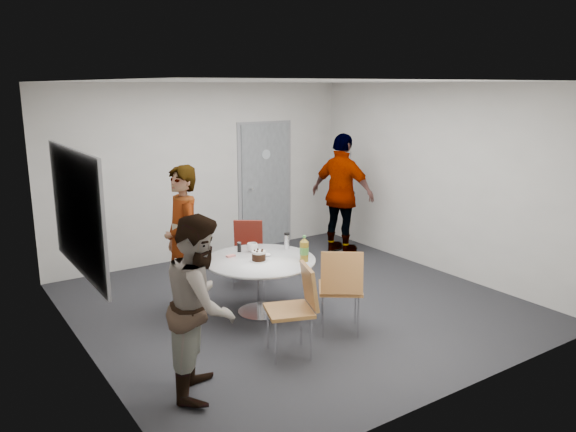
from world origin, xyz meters
TOP-DOWN VIEW (x-y plane):
  - floor at (0.00, 0.00)m, footprint 5.00×5.00m
  - ceiling at (0.00, 0.00)m, footprint 5.00×5.00m
  - wall_back at (0.00, 2.50)m, footprint 5.00×0.00m
  - wall_left at (-2.50, 0.00)m, footprint 0.00×5.00m
  - wall_right at (2.50, 0.00)m, footprint 0.00×5.00m
  - wall_front at (0.00, -2.50)m, footprint 5.00×0.00m
  - door at (1.10, 2.48)m, footprint 1.02×0.17m
  - whiteboard at (-2.46, 0.20)m, footprint 0.04×1.90m
  - table at (-0.47, -0.01)m, footprint 1.29×1.29m
  - chair_near_left at (-0.73, -1.11)m, footprint 0.60×0.57m
  - chair_near_right at (-0.09, -1.00)m, footprint 0.66×0.67m
  - chair_far at (-0.10, 0.99)m, footprint 0.59×0.60m
  - person_main at (-1.26, 0.46)m, footprint 0.48×0.69m
  - person_left at (-1.81, -1.20)m, footprint 0.94×0.99m
  - person_right at (1.87, 1.39)m, footprint 0.78×1.22m

SIDE VIEW (x-z plane):
  - floor at x=0.00m, z-range 0.00..0.00m
  - chair_far at x=-0.10m, z-range 0.09..0.96m
  - chair_near_left at x=-0.73m, z-range 0.10..1.03m
  - table at x=-0.47m, z-range 0.10..1.08m
  - chair_near_right at x=-0.09m, z-range 0.11..1.08m
  - person_left at x=-1.81m, z-range 0.00..1.61m
  - person_main at x=-1.26m, z-range 0.00..1.78m
  - person_right at x=1.87m, z-range 0.00..1.93m
  - door at x=1.10m, z-range -0.03..2.09m
  - wall_back at x=0.00m, z-range -1.15..3.85m
  - wall_left at x=-2.50m, z-range -1.15..3.85m
  - wall_right at x=2.50m, z-range -1.15..3.85m
  - wall_front at x=0.00m, z-range -1.15..3.85m
  - whiteboard at x=-2.46m, z-range 0.82..2.08m
  - ceiling at x=0.00m, z-range 2.70..2.70m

